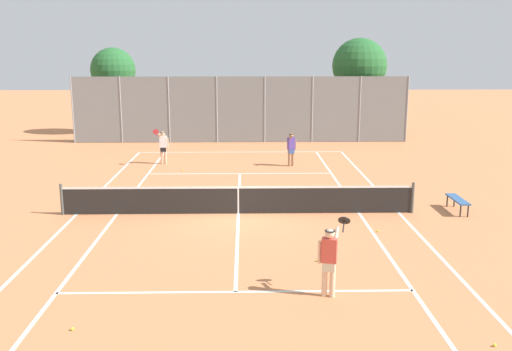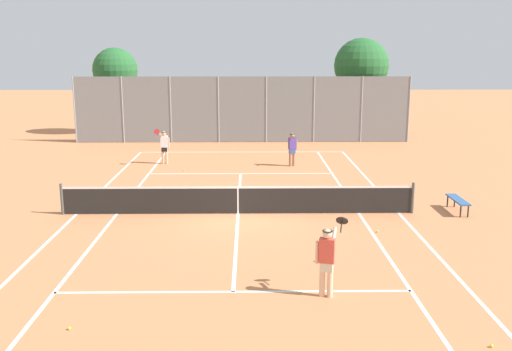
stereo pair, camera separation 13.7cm
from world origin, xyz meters
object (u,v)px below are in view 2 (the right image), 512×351
object	(u,v)px
tree_behind_right	(361,67)
player_near_side	(327,258)
loose_tennis_ball_0	(377,231)
loose_tennis_ball_2	(305,189)
loose_tennis_ball_4	(184,170)
loose_tennis_ball_5	(316,261)
loose_tennis_ball_3	(492,346)
player_far_left	(164,145)
loose_tennis_ball_1	(69,328)
courtside_bench	(458,200)
player_far_right	(292,147)
tree_behind_left	(116,72)
tennis_net	(238,199)

from	to	relation	value
tree_behind_right	player_near_side	bearing A→B (deg)	-102.37
loose_tennis_ball_0	loose_tennis_ball_2	size ratio (longest dim) A/B	1.00
loose_tennis_ball_4	loose_tennis_ball_5	world-z (taller)	same
loose_tennis_ball_0	loose_tennis_ball_2	xyz separation A→B (m)	(-1.69, 5.46, 0.00)
loose_tennis_ball_3	loose_tennis_ball_4	distance (m)	17.72
player_near_side	player_far_left	xyz separation A→B (m)	(-5.85, 15.34, 0.00)
player_near_side	loose_tennis_ball_1	distance (m)	5.63
loose_tennis_ball_1	courtside_bench	size ratio (longest dim) A/B	0.04
courtside_bench	loose_tennis_ball_5	bearing A→B (deg)	-139.44
loose_tennis_ball_2	loose_tennis_ball_4	bearing A→B (deg)	145.11
player_far_left	player_far_right	world-z (taller)	player_far_left
loose_tennis_ball_2	tree_behind_left	size ratio (longest dim) A/B	0.01
loose_tennis_ball_5	loose_tennis_ball_0	bearing A→B (deg)	48.44
courtside_bench	tree_behind_right	xyz separation A→B (m)	(-0.04, 17.82, 3.97)
loose_tennis_ball_2	loose_tennis_ball_4	world-z (taller)	same
loose_tennis_ball_5	loose_tennis_ball_1	bearing A→B (deg)	-145.67
loose_tennis_ball_5	tree_behind_right	xyz separation A→B (m)	(5.37, 22.46, 4.35)
player_near_side	loose_tennis_ball_2	size ratio (longest dim) A/B	26.88
courtside_bench	loose_tennis_ball_0	bearing A→B (deg)	-146.01
player_far_left	player_far_right	bearing A→B (deg)	-5.72
loose_tennis_ball_5	tennis_net	bearing A→B (deg)	115.34
player_near_side	loose_tennis_ball_3	world-z (taller)	player_near_side
loose_tennis_ball_3	player_far_right	bearing A→B (deg)	98.29
loose_tennis_ball_3	courtside_bench	distance (m)	9.47
tennis_net	loose_tennis_ball_3	xyz separation A→B (m)	(4.93, -8.98, -0.48)
tennis_net	loose_tennis_ball_2	xyz separation A→B (m)	(2.62, 3.38, -0.48)
loose_tennis_ball_0	loose_tennis_ball_3	bearing A→B (deg)	-84.84
loose_tennis_ball_0	loose_tennis_ball_5	xyz separation A→B (m)	(-2.17, -2.45, 0.00)
loose_tennis_ball_4	tree_behind_right	distance (m)	15.51
player_far_right	tree_behind_right	xyz separation A→B (m)	(5.06, 9.88, 3.47)
player_far_left	loose_tennis_ball_0	world-z (taller)	player_far_left
loose_tennis_ball_1	courtside_bench	bearing A→B (deg)	37.59
tennis_net	tree_behind_left	distance (m)	20.90
loose_tennis_ball_3	loose_tennis_ball_4	bearing A→B (deg)	115.27
tennis_net	courtside_bench	size ratio (longest dim) A/B	8.00
loose_tennis_ball_4	tree_behind_left	world-z (taller)	tree_behind_left
loose_tennis_ball_1	loose_tennis_ball_2	world-z (taller)	same
player_near_side	loose_tennis_ball_1	xyz separation A→B (m)	(-5.34, -1.53, -0.89)
tennis_net	tree_behind_left	xyz separation A→B (m)	(-8.23, 18.89, 3.54)
loose_tennis_ball_0	loose_tennis_ball_3	size ratio (longest dim) A/B	1.00
player_near_side	tree_behind_left	xyz separation A→B (m)	(-10.35, 25.54, 3.12)
loose_tennis_ball_3	tree_behind_left	xyz separation A→B (m)	(-13.16, 27.87, 4.01)
loose_tennis_ball_2	loose_tennis_ball_4	size ratio (longest dim) A/B	1.00
player_near_side	loose_tennis_ball_5	world-z (taller)	player_near_side
loose_tennis_ball_1	loose_tennis_ball_3	size ratio (longest dim) A/B	1.00
loose_tennis_ball_1	loose_tennis_ball_3	xyz separation A→B (m)	(8.16, -0.80, 0.00)
courtside_bench	tree_behind_left	distance (m)	24.79
loose_tennis_ball_3	loose_tennis_ball_0	bearing A→B (deg)	95.16
tree_behind_left	tree_behind_right	size ratio (longest dim) A/B	0.90
player_near_side	loose_tennis_ball_4	world-z (taller)	player_near_side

